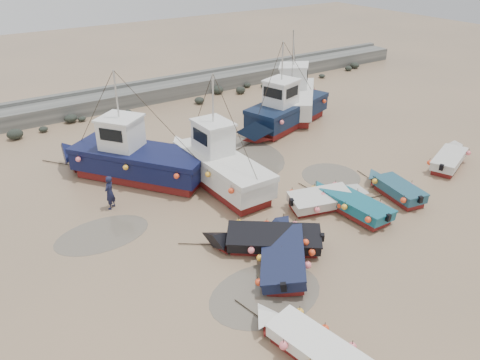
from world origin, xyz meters
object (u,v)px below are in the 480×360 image
at_px(dinghy_1, 285,252).
at_px(cabin_boat_2, 283,110).
at_px(dinghy_2, 395,186).
at_px(dinghy_5, 326,197).
at_px(cabin_boat_3, 295,95).
at_px(dinghy_6, 350,202).
at_px(dinghy_4, 266,238).
at_px(dinghy_3, 451,157).
at_px(cabin_boat_0, 130,157).
at_px(cabin_boat_1, 216,162).
at_px(person, 112,208).
at_px(dinghy_0, 309,342).

distance_m(dinghy_1, cabin_boat_2, 15.88).
distance_m(dinghy_2, dinghy_5, 4.05).
height_order(dinghy_1, cabin_boat_3, cabin_boat_3).
xyz_separation_m(dinghy_1, dinghy_6, (5.36, 1.54, 0.01)).
relative_size(dinghy_4, dinghy_5, 1.05).
xyz_separation_m(dinghy_1, dinghy_3, (14.35, 2.00, 0.01)).
height_order(cabin_boat_0, cabin_boat_1, same).
bearing_deg(dinghy_1, cabin_boat_2, 89.81).
bearing_deg(cabin_boat_3, dinghy_2, -64.64).
distance_m(dinghy_1, cabin_boat_3, 19.50).
bearing_deg(person, dinghy_6, 103.83).
bearing_deg(dinghy_1, dinghy_5, 65.59).
distance_m(dinghy_0, dinghy_2, 12.35).
distance_m(cabin_boat_0, person, 3.71).
bearing_deg(cabin_boat_2, cabin_boat_0, 78.78).
bearing_deg(dinghy_5, cabin_boat_0, -125.91).
relative_size(dinghy_1, dinghy_5, 1.02).
distance_m(dinghy_1, dinghy_4, 1.35).
relative_size(dinghy_0, cabin_boat_0, 0.60).
relative_size(dinghy_2, cabin_boat_1, 0.51).
height_order(dinghy_1, dinghy_6, same).
height_order(cabin_boat_0, person, cabin_boat_0).
xyz_separation_m(cabin_boat_0, person, (-2.20, -2.69, -1.31)).
distance_m(dinghy_1, cabin_boat_1, 7.95).
distance_m(dinghy_5, person, 11.12).
bearing_deg(cabin_boat_1, dinghy_4, -103.22).
bearing_deg(dinghy_6, dinghy_0, -147.08).
bearing_deg(dinghy_3, cabin_boat_2, -177.09).
bearing_deg(cabin_boat_3, dinghy_3, -40.17).
distance_m(dinghy_2, cabin_boat_3, 14.10).
bearing_deg(dinghy_5, dinghy_1, -47.07).
relative_size(dinghy_4, cabin_boat_2, 0.55).
distance_m(dinghy_2, cabin_boat_2, 11.30).
height_order(dinghy_3, person, dinghy_3).
xyz_separation_m(dinghy_5, dinghy_6, (0.69, -0.98, -0.01)).
bearing_deg(dinghy_4, dinghy_2, -53.16).
bearing_deg(cabin_boat_0, dinghy_1, -114.61).
distance_m(dinghy_1, dinghy_6, 5.57).
xyz_separation_m(dinghy_1, dinghy_2, (8.55, 1.37, 0.03)).
distance_m(dinghy_0, dinghy_6, 9.73).
relative_size(dinghy_6, cabin_boat_2, 0.59).
xyz_separation_m(cabin_boat_1, person, (-5.89, 0.69, -1.34)).
height_order(dinghy_5, cabin_boat_1, cabin_boat_1).
xyz_separation_m(dinghy_0, cabin_boat_2, (12.05, 16.93, 0.78)).
relative_size(dinghy_2, dinghy_6, 0.84).
bearing_deg(person, dinghy_1, 77.45).
distance_m(dinghy_5, cabin_boat_1, 6.38).
bearing_deg(dinghy_2, cabin_boat_1, 147.85).
bearing_deg(cabin_boat_1, cabin_boat_0, 135.37).
bearing_deg(dinghy_5, cabin_boat_1, -132.25).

